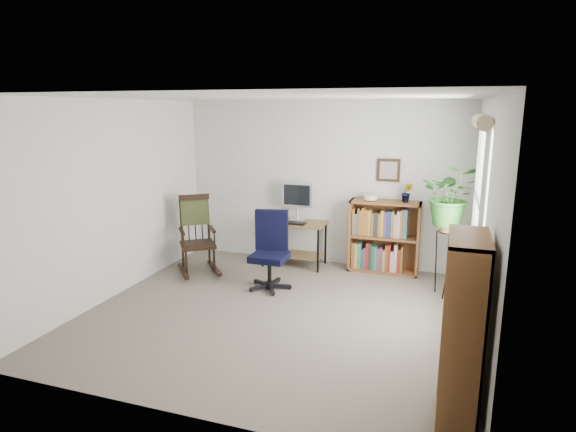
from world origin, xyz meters
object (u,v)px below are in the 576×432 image
(desk, at_px, (294,244))
(rocking_chair, at_px, (197,234))
(low_bookshelf, at_px, (384,237))
(tall_bookshelf, at_px, (462,335))
(office_chair, at_px, (269,251))

(desk, bearing_deg, rocking_chair, -148.24)
(rocking_chair, bearing_deg, low_bookshelf, -17.93)
(desk, relative_size, tall_bookshelf, 0.63)
(office_chair, relative_size, tall_bookshelf, 0.70)
(office_chair, distance_m, low_bookshelf, 1.73)
(desk, distance_m, office_chair, 1.04)
(rocking_chair, relative_size, tall_bookshelf, 0.77)
(desk, xyz_separation_m, rocking_chair, (-1.19, -0.74, 0.23))
(low_bookshelf, relative_size, tall_bookshelf, 0.71)
(office_chair, xyz_separation_m, tall_bookshelf, (2.26, -2.15, 0.21))
(tall_bookshelf, bearing_deg, rocking_chair, 144.85)
(low_bookshelf, bearing_deg, desk, -174.70)
(desk, bearing_deg, office_chair, -90.41)
(desk, relative_size, low_bookshelf, 0.89)
(rocking_chair, distance_m, low_bookshelf, 2.63)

